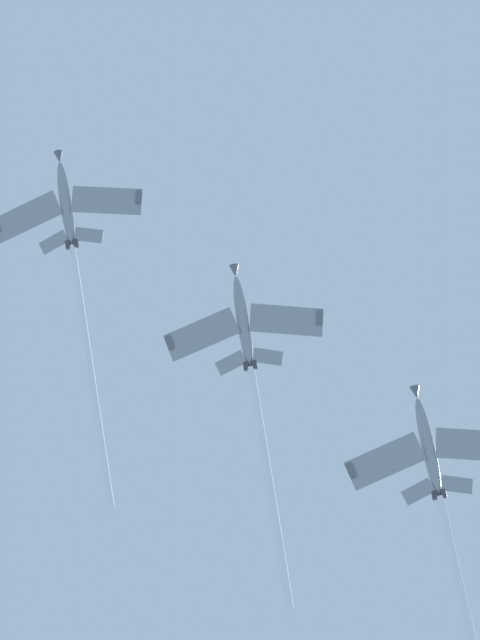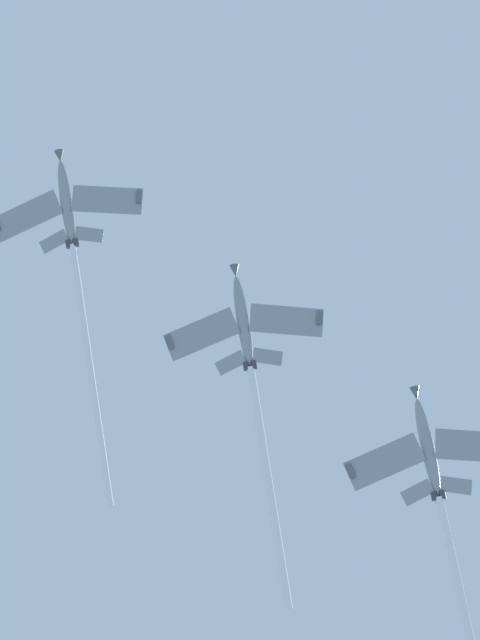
{
  "view_description": "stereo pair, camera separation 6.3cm",
  "coord_description": "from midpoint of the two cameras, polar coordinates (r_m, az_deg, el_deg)",
  "views": [
    {
      "loc": [
        -4.1,
        16.88,
        1.59
      ],
      "look_at": [
        0.6,
        3.4,
        149.48
      ],
      "focal_mm": 67.86,
      "sensor_mm": 36.0,
      "label": 1
    },
    {
      "loc": [
        -4.04,
        16.9,
        1.59
      ],
      "look_at": [
        0.6,
        3.4,
        149.48
      ],
      "focal_mm": 67.86,
      "sensor_mm": 36.0,
      "label": 2
    }
  ],
  "objects": [
    {
      "name": "jet_lead",
      "position": [
        154.67,
        -7.85,
        3.07
      ],
      "size": [
        19.96,
        43.35,
        20.31
      ],
      "color": "gray"
    },
    {
      "name": "jet_second",
      "position": [
        146.77,
        0.58,
        -2.89
      ],
      "size": [
        19.86,
        39.06,
        18.25
      ],
      "color": "gray"
    },
    {
      "name": "jet_third",
      "position": [
        142.2,
        9.55,
        -9.21
      ],
      "size": [
        19.9,
        39.97,
        20.4
      ],
      "color": "gray"
    }
  ]
}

